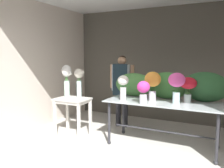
% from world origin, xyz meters
% --- Properties ---
extents(ground_plane, '(7.33, 7.33, 0.00)m').
position_xyz_m(ground_plane, '(0.00, 1.67, 0.00)').
color(ground_plane, silver).
extents(wall_back, '(4.86, 0.12, 2.85)m').
position_xyz_m(wall_back, '(0.00, 3.33, 1.42)').
color(wall_back, '#5B564C').
rests_on(wall_back, ground).
extents(wall_left, '(0.12, 3.45, 2.85)m').
position_xyz_m(wall_left, '(-2.43, 1.67, 1.42)').
color(wall_left, beige).
rests_on(wall_left, ground).
extents(display_table_glass, '(2.04, 0.86, 0.84)m').
position_xyz_m(display_table_glass, '(0.44, 1.56, 0.71)').
color(display_table_glass, silver).
rests_on(display_table_glass, ground).
extents(side_table_white, '(0.67, 0.50, 0.79)m').
position_xyz_m(side_table_white, '(-1.34, 1.29, 0.67)').
color(side_table_white, silver).
rests_on(side_table_white, ground).
extents(florist, '(0.60, 0.24, 1.65)m').
position_xyz_m(florist, '(-0.71, 2.33, 1.02)').
color(florist, '#232328').
rests_on(florist, ground).
extents(foliage_backdrop, '(2.15, 0.32, 0.53)m').
position_xyz_m(foliage_backdrop, '(0.46, 1.87, 1.09)').
color(foliage_backdrop, '#477F3D').
rests_on(foliage_backdrop, display_table_glass).
extents(vase_fuchsia_stock, '(0.28, 0.28, 0.53)m').
position_xyz_m(vase_fuchsia_stock, '(0.69, 1.46, 1.19)').
color(vase_fuchsia_stock, silver).
rests_on(vase_fuchsia_stock, display_table_glass).
extents(vase_magenta_anemones, '(0.22, 0.22, 0.39)m').
position_xyz_m(vase_magenta_anemones, '(0.19, 1.21, 1.07)').
color(vase_magenta_anemones, silver).
rests_on(vase_magenta_anemones, display_table_glass).
extents(vase_sunset_dahlias, '(0.29, 0.29, 0.53)m').
position_xyz_m(vase_sunset_dahlias, '(0.25, 1.53, 1.19)').
color(vase_sunset_dahlias, silver).
rests_on(vase_sunset_dahlias, display_table_glass).
extents(vase_ivory_lilies, '(0.20, 0.20, 0.46)m').
position_xyz_m(vase_ivory_lilies, '(-0.26, 1.37, 1.11)').
color(vase_ivory_lilies, silver).
rests_on(vase_ivory_lilies, display_table_glass).
extents(vase_crimson_ranunculus, '(0.30, 0.30, 0.45)m').
position_xyz_m(vase_crimson_ranunculus, '(0.84, 1.68, 1.14)').
color(vase_crimson_ranunculus, silver).
rests_on(vase_crimson_ranunculus, display_table_glass).
extents(vase_white_roses_tall, '(0.23, 0.20, 0.67)m').
position_xyz_m(vase_white_roses_tall, '(-1.48, 1.28, 1.19)').
color(vase_white_roses_tall, silver).
rests_on(vase_white_roses_tall, side_table_white).
extents(vase_cream_lisianthus_tall, '(0.22, 0.19, 0.60)m').
position_xyz_m(vase_cream_lisianthus_tall, '(-1.21, 1.33, 1.16)').
color(vase_cream_lisianthus_tall, silver).
rests_on(vase_cream_lisianthus_tall, side_table_white).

